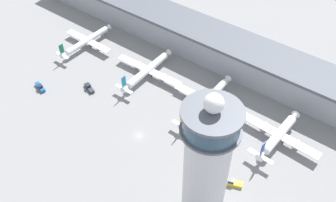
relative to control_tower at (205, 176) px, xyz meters
name	(u,v)px	position (x,y,z in m)	size (l,w,h in m)	color
ground_plane	(139,135)	(-46.60, 19.79, -32.09)	(1000.00, 1000.00, 0.00)	gray
terminal_building	(222,48)	(-46.60, 89.79, -23.74)	(271.53, 25.00, 16.51)	#9399A3
control_tower	(205,176)	(0.00, 0.00, 0.00)	(17.29, 17.29, 66.57)	silver
airplane_gate_alpha	(87,41)	(-115.37, 53.47, -27.92)	(33.53, 37.97, 11.45)	silver
airplane_gate_bravo	(148,70)	(-70.35, 54.53, -28.12)	(40.61, 39.42, 12.04)	white
airplane_gate_charlie	(206,101)	(-32.66, 53.79, -28.18)	(36.64, 42.56, 11.69)	white
airplane_gate_delta	(279,135)	(4.89, 54.76, -27.49)	(38.13, 33.50, 13.48)	white
service_truck_catering	(232,183)	(0.51, 23.15, -31.10)	(8.27, 5.06, 2.85)	black
service_truck_fuel	(40,87)	(-107.90, 12.77, -31.04)	(8.57, 4.15, 3.03)	black
service_truck_baggage	(202,123)	(-27.87, 42.99, -31.26)	(7.51, 2.58, 2.43)	black
service_truck_water	(89,88)	(-87.48, 27.85, -31.05)	(8.26, 4.66, 2.99)	black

